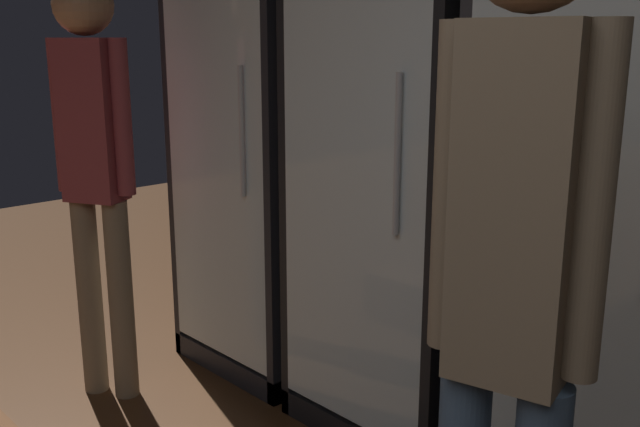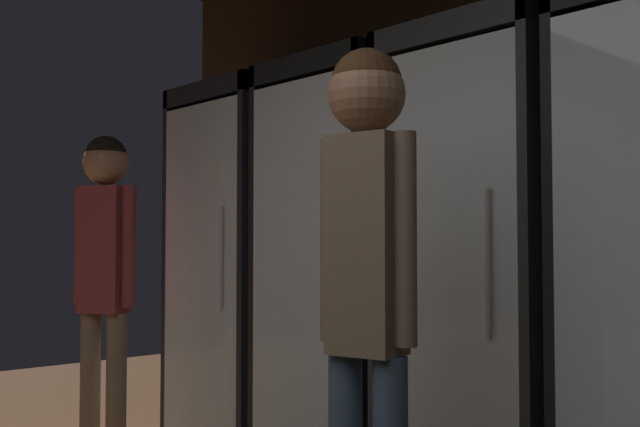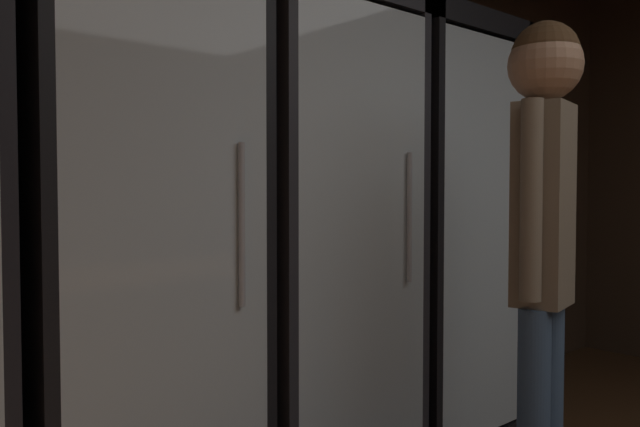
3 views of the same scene
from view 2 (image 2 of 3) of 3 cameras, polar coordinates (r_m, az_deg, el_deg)
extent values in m
cube|color=black|center=(4.32, -2.13, -4.49)|extent=(0.72, 0.04, 2.01)
cube|color=black|center=(4.41, -8.01, -4.42)|extent=(0.04, 0.64, 2.01)
cube|color=black|center=(3.87, -2.23, -4.73)|extent=(0.04, 0.64, 2.01)
cube|color=black|center=(4.21, -5.26, 8.54)|extent=(0.72, 0.64, 0.10)
cube|color=white|center=(4.30, -2.43, -4.50)|extent=(0.64, 0.02, 1.77)
cube|color=silver|center=(3.95, -8.91, -4.65)|extent=(0.64, 0.02, 1.77)
cylinder|color=#B2B2B7|center=(3.76, -7.37, -3.24)|extent=(0.02, 0.02, 0.50)
cylinder|color=#336B38|center=(4.40, -7.39, -14.42)|extent=(0.08, 0.08, 0.23)
cylinder|color=#336B38|center=(4.37, -7.38, -12.47)|extent=(0.02, 0.02, 0.07)
cylinder|color=white|center=(4.40, -7.39, -14.35)|extent=(0.08, 0.08, 0.08)
cylinder|color=brown|center=(4.27, -6.38, -14.82)|extent=(0.08, 0.08, 0.23)
cylinder|color=brown|center=(4.24, -6.37, -12.75)|extent=(0.03, 0.03, 0.08)
cylinder|color=#2D2D33|center=(4.27, -6.38, -15.04)|extent=(0.08, 0.08, 0.08)
cylinder|color=#194723|center=(4.18, -4.75, -15.24)|extent=(0.07, 0.07, 0.21)
cylinder|color=#194723|center=(4.15, -4.74, -13.40)|extent=(0.03, 0.03, 0.06)
cylinder|color=tan|center=(4.18, -4.75, -15.52)|extent=(0.08, 0.08, 0.06)
cylinder|color=#194723|center=(4.00, -3.62, -14.00)|extent=(0.02, 0.02, 0.08)
cube|color=silver|center=(4.15, -5.33, -8.69)|extent=(0.62, 0.56, 0.02)
cylinder|color=gray|center=(4.33, -6.56, -6.85)|extent=(0.07, 0.07, 0.22)
cylinder|color=gray|center=(4.32, -6.55, -4.84)|extent=(0.02, 0.02, 0.08)
cylinder|color=#2D2D33|center=(4.33, -6.56, -7.26)|extent=(0.07, 0.07, 0.06)
cylinder|color=#194723|center=(4.14, -5.20, -7.08)|extent=(0.07, 0.07, 0.22)
cylinder|color=#194723|center=(4.13, -5.20, -5.07)|extent=(0.02, 0.02, 0.07)
cylinder|color=white|center=(4.14, -5.20, -7.32)|extent=(0.07, 0.07, 0.06)
cylinder|color=gray|center=(3.98, -3.30, -7.34)|extent=(0.07, 0.07, 0.21)
cylinder|color=gray|center=(3.97, -3.29, -5.37)|extent=(0.02, 0.02, 0.07)
cylinder|color=tan|center=(3.98, -3.30, -7.75)|extent=(0.07, 0.07, 0.07)
cube|color=silver|center=(4.13, -5.29, -0.57)|extent=(0.62, 0.56, 0.02)
cylinder|color=#194723|center=(4.27, -6.60, 1.01)|extent=(0.08, 0.08, 0.23)
cylinder|color=#194723|center=(4.28, -6.59, 3.16)|extent=(0.03, 0.03, 0.09)
cylinder|color=white|center=(4.27, -6.60, 0.67)|extent=(0.08, 0.08, 0.09)
cylinder|color=#9EAD99|center=(3.99, -4.39, 1.12)|extent=(0.07, 0.07, 0.21)
cylinder|color=#9EAD99|center=(4.00, -4.38, 3.09)|extent=(0.02, 0.02, 0.07)
cylinder|color=beige|center=(3.99, -4.39, 0.88)|extent=(0.07, 0.07, 0.08)
cube|color=black|center=(3.77, 5.58, -4.78)|extent=(0.72, 0.04, 2.01)
cube|color=black|center=(3.80, -1.33, -4.77)|extent=(0.04, 0.64, 2.01)
cube|color=black|center=(3.31, 6.52, -5.09)|extent=(0.04, 0.64, 2.01)
cube|color=black|center=(3.63, 2.30, 10.29)|extent=(0.72, 0.64, 0.10)
cube|color=white|center=(3.74, 5.27, -4.79)|extent=(0.64, 0.02, 1.77)
cube|color=silver|center=(3.34, -1.47, -5.09)|extent=(0.64, 0.02, 1.77)
cylinder|color=#B2B2B7|center=(3.16, 0.79, -3.41)|extent=(0.02, 0.02, 0.50)
cylinder|color=#194723|center=(3.75, -0.61, -14.31)|extent=(0.03, 0.03, 0.06)
cylinder|color=#194723|center=(3.61, 1.95, -14.83)|extent=(0.02, 0.02, 0.09)
cylinder|color=black|center=(3.47, 4.76, -15.34)|extent=(0.02, 0.02, 0.08)
cube|color=silver|center=(3.57, 2.33, -9.72)|extent=(0.62, 0.56, 0.02)
cylinder|color=black|center=(3.72, 0.45, -7.52)|extent=(0.07, 0.07, 0.23)
cylinder|color=black|center=(3.71, 0.45, -5.23)|extent=(0.02, 0.02, 0.07)
cylinder|color=#B2332D|center=(3.72, 0.45, -7.50)|extent=(0.07, 0.07, 0.06)
cylinder|color=gray|center=(3.60, 2.81, -7.90)|extent=(0.06, 0.06, 0.20)
cylinder|color=gray|center=(3.59, 2.80, -5.54)|extent=(0.02, 0.02, 0.09)
cylinder|color=beige|center=(3.60, 2.81, -7.79)|extent=(0.06, 0.06, 0.06)
cylinder|color=#194723|center=(3.44, 5.13, -8.30)|extent=(0.08, 0.08, 0.19)
cylinder|color=#194723|center=(3.42, 5.12, -6.18)|extent=(0.02, 0.02, 0.07)
cylinder|color=tan|center=(3.44, 5.13, -8.53)|extent=(0.08, 0.08, 0.06)
cube|color=silver|center=(3.55, 2.32, -0.27)|extent=(0.62, 0.56, 0.02)
cylinder|color=#194723|center=(3.73, 0.06, 1.15)|extent=(0.06, 0.06, 0.18)
cylinder|color=#194723|center=(3.74, 0.06, 3.03)|extent=(0.02, 0.02, 0.06)
cylinder|color=#B2332D|center=(3.73, 0.06, 0.78)|extent=(0.06, 0.06, 0.07)
cylinder|color=brown|center=(3.61, 1.64, 1.65)|extent=(0.06, 0.06, 0.23)
cylinder|color=brown|center=(3.63, 1.64, 4.23)|extent=(0.02, 0.02, 0.10)
cylinder|color=white|center=(3.61, 1.64, 1.33)|extent=(0.07, 0.07, 0.07)
cylinder|color=gray|center=(3.50, 3.38, 1.73)|extent=(0.07, 0.07, 0.22)
cylinder|color=gray|center=(3.51, 3.38, 4.08)|extent=(0.02, 0.02, 0.07)
cylinder|color=tan|center=(3.50, 3.38, 1.72)|extent=(0.08, 0.08, 0.08)
cylinder|color=#194723|center=(3.36, 4.83, 1.60)|extent=(0.06, 0.06, 0.19)
cylinder|color=#194723|center=(3.37, 4.82, 3.88)|extent=(0.02, 0.02, 0.08)
cylinder|color=#2D2D33|center=(3.36, 4.83, 1.53)|extent=(0.07, 0.07, 0.07)
cube|color=#2B2B30|center=(3.30, 15.70, -5.03)|extent=(0.72, 0.04, 2.01)
cube|color=#2B2B30|center=(3.26, 7.74, -5.13)|extent=(0.04, 0.64, 2.01)
cube|color=#2B2B30|center=(2.87, 18.36, -5.40)|extent=(0.04, 0.64, 2.01)
cube|color=#2B2B30|center=(3.15, 12.54, 12.36)|extent=(0.72, 0.64, 0.10)
cube|color=white|center=(3.27, 15.42, -5.05)|extent=(0.64, 0.02, 1.77)
cube|color=silver|center=(2.80, 9.07, -5.57)|extent=(0.64, 0.02, 1.77)
cylinder|color=#B2B2B7|center=(2.65, 12.42, -3.54)|extent=(0.02, 0.02, 0.50)
cube|color=silver|center=(3.10, 12.79, -13.51)|extent=(0.62, 0.56, 0.02)
cylinder|color=gray|center=(3.19, 8.98, -11.26)|extent=(0.07, 0.07, 0.20)
cylinder|color=gray|center=(3.17, 8.97, -8.88)|extent=(0.02, 0.02, 0.06)
cylinder|color=white|center=(3.19, 8.98, -11.20)|extent=(0.07, 0.07, 0.07)
cylinder|color=gray|center=(3.10, 11.00, -11.54)|extent=(0.07, 0.07, 0.20)
cylinder|color=gray|center=(3.08, 10.98, -9.13)|extent=(0.03, 0.03, 0.07)
cylinder|color=tan|center=(3.10, 11.00, -11.68)|extent=(0.08, 0.08, 0.07)
cylinder|color=gray|center=(3.04, 14.06, -11.64)|extent=(0.08, 0.08, 0.20)
cylinder|color=gray|center=(3.02, 14.03, -9.11)|extent=(0.03, 0.03, 0.07)
cylinder|color=white|center=(3.05, 14.07, -12.13)|extent=(0.08, 0.08, 0.07)
cylinder|color=#336B38|center=(2.95, 16.52, -12.10)|extent=(0.07, 0.07, 0.18)
cylinder|color=#336B38|center=(2.93, 16.49, -9.53)|extent=(0.03, 0.03, 0.09)
cylinder|color=#2D2D33|center=(2.95, 16.52, -12.11)|extent=(0.07, 0.07, 0.06)
cube|color=silver|center=(3.05, 12.71, -5.37)|extent=(0.62, 0.56, 0.02)
cylinder|color=#9EAD99|center=(3.12, 10.23, -3.38)|extent=(0.07, 0.07, 0.20)
cylinder|color=#9EAD99|center=(3.12, 10.21, -0.74)|extent=(0.02, 0.02, 0.09)
cylinder|color=white|center=(3.12, 10.23, -3.71)|extent=(0.07, 0.07, 0.08)
cylinder|color=#336B38|center=(2.96, 14.91, -3.10)|extent=(0.07, 0.07, 0.23)
cylinder|color=#336B38|center=(2.96, 14.88, -0.26)|extent=(0.02, 0.02, 0.07)
cylinder|color=beige|center=(2.96, 14.92, -3.47)|extent=(0.07, 0.07, 0.06)
cube|color=silver|center=(3.06, 12.63, 2.89)|extent=(0.62, 0.56, 0.02)
cylinder|color=brown|center=(3.16, 10.14, 4.68)|extent=(0.07, 0.07, 0.20)
cylinder|color=brown|center=(3.18, 10.12, 7.08)|extent=(0.03, 0.03, 0.07)
cylinder|color=beige|center=(3.16, 10.14, 4.37)|extent=(0.08, 0.08, 0.05)
cylinder|color=brown|center=(2.94, 14.78, 5.35)|extent=(0.08, 0.08, 0.21)
cylinder|color=brown|center=(2.97, 14.75, 8.15)|extent=(0.02, 0.02, 0.08)
cylinder|color=#B2332D|center=(2.94, 14.79, 4.84)|extent=(0.08, 0.08, 0.08)
cube|color=black|center=(2.82, 19.99, -5.42)|extent=(0.04, 0.64, 2.01)
cylinder|color=#194723|center=(2.77, 22.08, -12.07)|extent=(0.06, 0.06, 0.24)
cylinder|color=#194723|center=(2.75, 22.03, -8.82)|extent=(0.02, 0.02, 0.08)
cylinder|color=#B2332D|center=(2.77, 22.09, -12.23)|extent=(0.07, 0.07, 0.08)
cylinder|color=brown|center=(2.79, 22.52, 5.66)|extent=(0.07, 0.07, 0.19)
cylinder|color=brown|center=(2.81, 22.47, 8.36)|extent=(0.03, 0.03, 0.08)
cylinder|color=white|center=(2.79, 22.52, 5.49)|extent=(0.08, 0.08, 0.07)
cube|color=#72604C|center=(2.22, 3.52, -2.30)|extent=(0.23, 0.19, 0.64)
cylinder|color=#72604C|center=(2.29, 0.81, -1.91)|extent=(0.06, 0.06, 0.60)
cylinder|color=#72604C|center=(2.16, 6.38, -1.86)|extent=(0.06, 0.06, 0.60)
sphere|color=#9E7051|center=(2.26, 3.49, 8.86)|extent=(0.23, 0.23, 0.23)
sphere|color=#472D19|center=(2.27, 3.49, 9.57)|extent=(0.21, 0.21, 0.21)
cylinder|color=#72604C|center=(4.03, -16.75, -12.97)|extent=(0.10, 0.10, 0.83)
cylinder|color=#72604C|center=(3.95, -14.95, -13.21)|extent=(0.10, 0.10, 0.83)
cube|color=brown|center=(3.92, -15.74, -2.58)|extent=(0.26, 0.24, 0.62)
cylinder|color=brown|center=(4.00, -17.34, -2.33)|extent=(0.07, 0.07, 0.59)
cylinder|color=brown|center=(3.85, -14.06, -2.37)|extent=(0.07, 0.07, 0.59)
sphere|color=#9E7051|center=(3.94, -15.66, 3.69)|extent=(0.23, 0.23, 0.23)
sphere|color=black|center=(3.95, -15.66, 4.09)|extent=(0.21, 0.21, 0.21)
camera|label=1|loc=(1.09, -12.43, 13.03)|focal=39.83mm
camera|label=3|loc=(3.43, -32.97, -1.17)|focal=35.42mm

